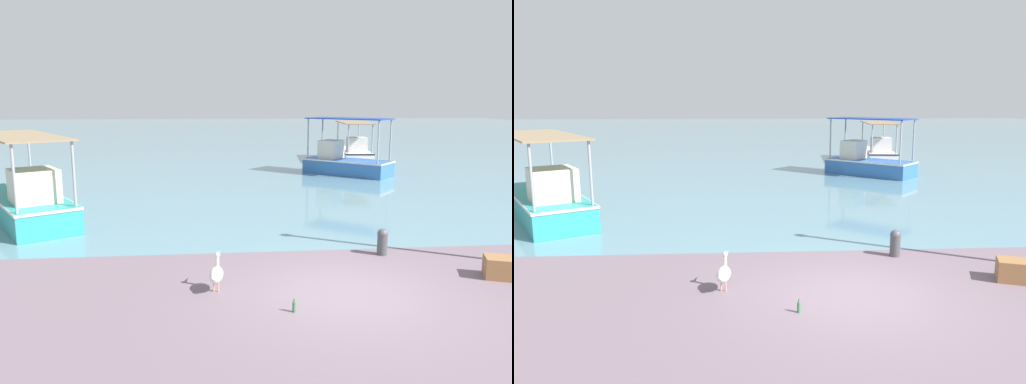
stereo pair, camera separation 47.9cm
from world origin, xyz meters
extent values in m
plane|color=slate|center=(0.00, 0.00, 0.00)|extent=(120.00, 120.00, 0.00)
cube|color=#618C9C|center=(0.00, 48.00, 0.00)|extent=(110.00, 90.00, 0.00)
cube|color=teal|center=(-8.84, 7.29, 0.42)|extent=(4.67, 6.10, 0.84)
cube|color=silver|center=(-8.84, 7.29, 0.80)|extent=(4.72, 6.15, 0.08)
cylinder|color=#99999E|center=(-9.56, 10.06, 1.80)|extent=(0.08, 0.08, 1.93)
cylinder|color=#99999E|center=(-8.11, 4.52, 1.80)|extent=(0.08, 0.08, 1.93)
cylinder|color=#99999E|center=(-6.74, 5.34, 1.80)|extent=(0.08, 0.08, 1.93)
cube|color=#907959|center=(-8.84, 7.29, 2.79)|extent=(4.65, 5.98, 0.05)
cube|color=beige|center=(-8.14, 6.13, 1.35)|extent=(1.83, 1.88, 1.02)
cube|color=#346AB5|center=(4.58, 16.21, 0.40)|extent=(4.55, 4.36, 0.80)
cube|color=silver|center=(4.58, 16.21, 0.76)|extent=(4.60, 4.42, 0.08)
cylinder|color=#99999E|center=(6.59, 15.44, 1.86)|extent=(0.08, 0.08, 2.13)
cylinder|color=#99999E|center=(5.54, 14.28, 1.86)|extent=(0.08, 0.08, 2.13)
cylinder|color=#99999E|center=(3.63, 18.13, 1.86)|extent=(0.08, 0.08, 2.13)
cylinder|color=#99999E|center=(2.58, 16.97, 1.86)|extent=(0.08, 0.08, 2.13)
cube|color=navy|center=(4.58, 16.21, 2.96)|extent=(4.46, 4.30, 0.05)
cube|color=beige|center=(3.84, 16.89, 1.29)|extent=(1.57, 1.59, 0.98)
cube|color=silver|center=(6.59, 21.94, 0.37)|extent=(2.25, 5.16, 0.73)
cube|color=black|center=(6.59, 21.94, 0.69)|extent=(2.30, 5.20, 0.08)
cylinder|color=#99999E|center=(6.14, 24.26, 1.59)|extent=(0.08, 0.08, 1.73)
cylinder|color=#99999E|center=(7.57, 24.09, 1.59)|extent=(0.08, 0.08, 1.73)
cylinder|color=#99999E|center=(5.62, 19.79, 1.59)|extent=(0.08, 0.08, 1.73)
cylinder|color=#99999E|center=(7.04, 19.63, 1.59)|extent=(0.08, 0.08, 1.73)
cube|color=#8D7153|center=(6.59, 21.94, 2.48)|extent=(2.33, 4.97, 0.05)
cube|color=silver|center=(6.46, 20.83, 1.17)|extent=(1.29, 1.19, 0.89)
cylinder|color=#E0997A|center=(-2.75, 0.38, 0.11)|extent=(0.03, 0.03, 0.22)
cylinder|color=#E0997A|center=(-2.65, 0.36, 0.11)|extent=(0.03, 0.03, 0.22)
ellipsoid|color=white|center=(-2.70, 0.40, 0.36)|extent=(0.40, 0.61, 0.32)
ellipsoid|color=white|center=(-2.75, 0.15, 0.38)|extent=(0.15, 0.18, 0.10)
cylinder|color=white|center=(-2.66, 0.55, 0.58)|extent=(0.07, 0.07, 0.26)
sphere|color=white|center=(-2.66, 0.55, 0.74)|extent=(0.11, 0.11, 0.11)
cone|color=#E5933F|center=(-2.62, 0.71, 0.73)|extent=(0.12, 0.30, 0.06)
cylinder|color=#47474C|center=(1.61, 2.48, 0.26)|extent=(0.26, 0.26, 0.52)
sphere|color=#4C4C51|center=(1.61, 2.48, 0.55)|extent=(0.28, 0.28, 0.28)
cube|color=#98683F|center=(3.72, 0.56, 0.24)|extent=(0.93, 0.82, 0.47)
cylinder|color=#3F7F4C|center=(-1.25, -0.79, 0.10)|extent=(0.07, 0.07, 0.20)
cylinder|color=#3F7F4C|center=(-1.25, -0.79, 0.24)|extent=(0.03, 0.03, 0.07)
camera|label=1|loc=(-2.83, -9.52, 3.96)|focal=35.00mm
camera|label=2|loc=(-2.35, -9.56, 3.96)|focal=35.00mm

